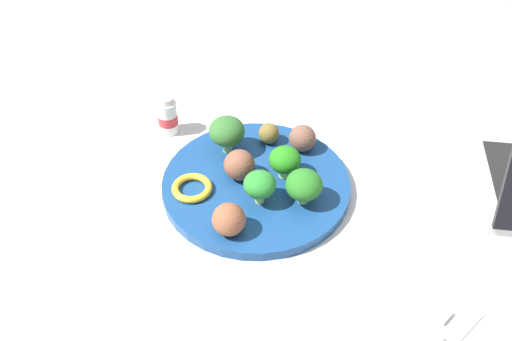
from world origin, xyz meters
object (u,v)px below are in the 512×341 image
(meatball_mid_right, at_px, (239,165))
(pepper_ring_back_left, at_px, (192,188))
(fork, at_px, (411,293))
(yogurt_bottle, at_px, (168,117))
(meatball_mid_left, at_px, (269,133))
(broccoli_floret_front_right, at_px, (285,160))
(knife, at_px, (393,310))
(plate, at_px, (256,184))
(meatball_front_right, at_px, (302,138))
(broccoli_floret_back_left, at_px, (304,185))
(napkin, at_px, (396,300))
(meatball_front_left, at_px, (229,219))
(broccoli_floret_far_rim, at_px, (260,185))
(broccoli_floret_front_left, at_px, (227,132))

(meatball_mid_right, bearing_deg, pepper_ring_back_left, -114.67)
(meatball_mid_right, bearing_deg, fork, -1.78)
(pepper_ring_back_left, height_order, yogurt_bottle, yogurt_bottle)
(meatball_mid_left, bearing_deg, broccoli_floret_front_right, -32.98)
(knife, bearing_deg, yogurt_bottle, 172.51)
(plate, xyz_separation_m, meatball_front_right, (0.01, 0.10, 0.03))
(broccoli_floret_back_left, distance_m, meatball_mid_right, 0.11)
(napkin, height_order, fork, fork)
(broccoli_floret_front_right, height_order, meatball_mid_right, broccoli_floret_front_right)
(fork, bearing_deg, meatball_front_right, 155.56)
(meatball_front_left, height_order, fork, meatball_front_left)
(plate, bearing_deg, fork, -3.96)
(pepper_ring_back_left, distance_m, napkin, 0.32)
(meatball_mid_left, xyz_separation_m, fork, (0.32, -0.10, -0.03))
(meatball_front_left, bearing_deg, meatball_mid_right, 125.38)
(meatball_front_right, xyz_separation_m, meatball_mid_right, (-0.03, -0.11, 0.00))
(broccoli_floret_front_right, distance_m, meatball_mid_right, 0.07)
(broccoli_floret_front_right, distance_m, meatball_front_right, 0.07)
(broccoli_floret_far_rim, distance_m, meatball_front_right, 0.14)
(broccoli_floret_far_rim, bearing_deg, pepper_ring_back_left, -151.20)
(meatball_front_right, bearing_deg, meatball_mid_left, -157.43)
(broccoli_floret_front_left, distance_m, pepper_ring_back_left, 0.11)
(meatball_front_left, distance_m, yogurt_bottle, 0.26)
(broccoli_floret_front_right, bearing_deg, meatball_mid_left, 147.02)
(broccoli_floret_back_left, relative_size, pepper_ring_back_left, 0.90)
(meatball_front_right, bearing_deg, knife, -30.85)
(broccoli_floret_back_left, xyz_separation_m, meatball_mid_right, (-0.10, -0.02, -0.01))
(broccoli_floret_far_rim, bearing_deg, meatball_mid_left, 125.15)
(plate, distance_m, broccoli_floret_far_rim, 0.06)
(meatball_mid_left, distance_m, meatball_mid_right, 0.09)
(meatball_front_left, bearing_deg, napkin, 15.50)
(napkin, distance_m, fork, 0.02)
(meatball_mid_right, bearing_deg, broccoli_floret_far_rim, -18.93)
(plate, xyz_separation_m, broccoli_floret_back_left, (0.08, 0.01, 0.04))
(plate, relative_size, napkin, 1.65)
(fork, bearing_deg, meatball_mid_left, 162.46)
(broccoli_floret_far_rim, xyz_separation_m, meatball_mid_right, (-0.06, 0.02, -0.01))
(plate, bearing_deg, meatball_front_left, -68.37)
(broccoli_floret_far_rim, bearing_deg, plate, 138.31)
(knife, bearing_deg, napkin, 106.35)
(plate, xyz_separation_m, broccoli_floret_front_right, (0.02, 0.04, 0.04))
(yogurt_bottle, bearing_deg, napkin, -5.35)
(meatball_mid_right, height_order, knife, meatball_mid_right)
(meatball_front_right, bearing_deg, napkin, -28.32)
(plate, xyz_separation_m, fork, (0.27, -0.02, -0.00))
(meatball_front_left, bearing_deg, pepper_ring_back_left, 167.40)
(pepper_ring_back_left, relative_size, fork, 0.49)
(fork, relative_size, yogurt_bottle, 1.78)
(meatball_mid_right, height_order, pepper_ring_back_left, meatball_mid_right)
(meatball_front_left, bearing_deg, yogurt_bottle, 156.19)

